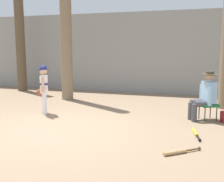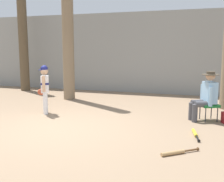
% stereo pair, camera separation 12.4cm
% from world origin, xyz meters
% --- Properties ---
extents(ground_plane, '(60.00, 60.00, 0.00)m').
position_xyz_m(ground_plane, '(0.00, 0.00, 0.00)').
color(ground_plane, '#897056').
extents(concrete_back_wall, '(18.00, 0.36, 3.15)m').
position_xyz_m(concrete_back_wall, '(0.00, 5.59, 1.57)').
color(concrete_back_wall, gray).
rests_on(concrete_back_wall, ground).
extents(tree_near_player, '(0.55, 0.55, 6.40)m').
position_xyz_m(tree_near_player, '(-1.44, 3.30, 2.93)').
color(tree_near_player, '#7F6B51').
rests_on(tree_near_player, ground).
extents(young_ballplayer, '(0.50, 0.53, 1.31)m').
position_xyz_m(young_ballplayer, '(-1.06, 1.15, 0.74)').
color(young_ballplayer, white).
rests_on(young_ballplayer, ground).
extents(folding_stool, '(0.54, 0.54, 0.41)m').
position_xyz_m(folding_stool, '(3.12, 1.77, 0.36)').
color(folding_stool, '#196B2D').
rests_on(folding_stool, ground).
extents(seated_spectator, '(0.67, 0.56, 1.20)m').
position_xyz_m(seated_spectator, '(3.03, 1.72, 0.64)').
color(seated_spectator, '#47474C').
rests_on(seated_spectator, ground).
extents(tree_far_left, '(0.57, 0.57, 4.96)m').
position_xyz_m(tree_far_left, '(-4.14, 4.54, 2.19)').
color(tree_far_left, brown).
rests_on(tree_far_left, ground).
extents(bat_wood_tan, '(0.60, 0.51, 0.07)m').
position_xyz_m(bat_wood_tan, '(2.59, -0.72, 0.03)').
color(bat_wood_tan, tan).
rests_on(bat_wood_tan, ground).
extents(bat_yellow_trainer, '(0.19, 0.72, 0.07)m').
position_xyz_m(bat_yellow_trainer, '(2.86, 0.44, 0.03)').
color(bat_yellow_trainer, yellow).
rests_on(bat_yellow_trainer, ground).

